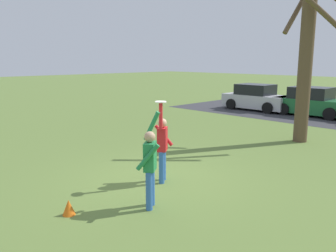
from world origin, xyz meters
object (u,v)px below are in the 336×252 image
Objects in this scene: person_catcher at (162,144)px; person_defender at (150,163)px; frisbee_disc at (161,102)px; field_cone_orange at (69,207)px; parked_car_green at (312,103)px; bare_tree_tall at (306,56)px; parked_car_silver at (256,98)px.

person_catcher is 1.02× the size of person_defender.
person_catcher reaches higher than person_defender.
frisbee_disc is 3.17m from field_cone_orange.
parked_car_green is (-1.91, 13.33, -0.25)m from person_catcher.
frisbee_disc reaches higher than parked_car_green.
parked_car_green is at bearing -26.28° from person_defender.
parked_car_green is at bearing 98.63° from frisbee_disc.
frisbee_disc is 0.07× the size of parked_car_green.
bare_tree_tall is (0.47, 6.80, 2.22)m from person_catcher.
person_defender is at bearing -52.53° from frisbee_disc.
person_defender is 0.50× the size of parked_car_green.
bare_tree_tall reaches higher than parked_car_green.
field_cone_orange is at bearing -83.27° from parked_car_green.
parked_car_green is 0.65× the size of bare_tree_tall.
bare_tree_tall is at bearing 87.78° from field_cone_orange.
person_defender is 0.50× the size of parked_car_silver.
person_catcher is 6.50× the size of field_cone_orange.
field_cone_orange is at bearing 110.94° from person_defender.
person_catcher is at bearing -68.29° from parked_car_silver.
parked_car_green is at bearing 150.70° from person_catcher.
frisbee_disc is 7.07m from bare_tree_tall.
parked_car_green is at bearing 97.16° from field_cone_orange.
parked_car_silver is 8.88m from bare_tree_tall.
frisbee_disc is 13.73m from parked_car_green.
person_catcher is at bearing 92.07° from field_cone_orange.
frisbee_disc reaches higher than person_catcher.
person_catcher is 7.54× the size of frisbee_disc.
parked_car_green is 7.38m from bare_tree_tall.
parked_car_silver is (-5.31, 13.06, -0.25)m from person_catcher.
parked_car_green is (-2.89, 14.60, -0.25)m from person_defender.
parked_car_silver is at bearing 108.95° from field_cone_orange.
frisbee_disc is (0.14, -0.18, 1.11)m from person_catcher.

